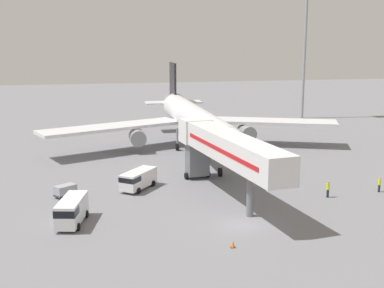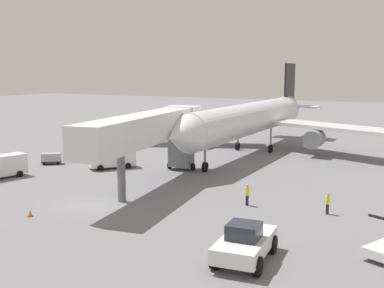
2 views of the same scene
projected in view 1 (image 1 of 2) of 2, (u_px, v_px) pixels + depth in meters
ground_plane at (242, 225)px, 46.51m from camera, size 300.00×300.00×0.00m
airplane_at_gate at (194, 120)px, 76.23m from camera, size 46.36×45.31×12.35m
jet_bridge at (224, 147)px, 53.51m from camera, size 6.46×22.68×7.20m
service_van_far_right at (71, 210)px, 46.33m from camera, size 3.04×5.70×2.38m
service_van_mid_center at (138, 179)px, 57.16m from camera, size 4.67×5.27×2.10m
baggage_cart_near_right at (65, 190)px, 54.46m from camera, size 2.52×2.29×1.31m
ground_crew_worker_foreground at (328, 189)px, 54.28m from camera, size 0.49×0.49×1.82m
ground_crew_worker_midground at (379, 184)px, 56.20m from camera, size 0.34×0.34×1.70m
safety_cone_alpha at (233, 244)px, 41.41m from camera, size 0.38×0.38×0.58m
apron_light_mast at (306, 14)px, 103.73m from camera, size 2.40×2.40×32.00m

